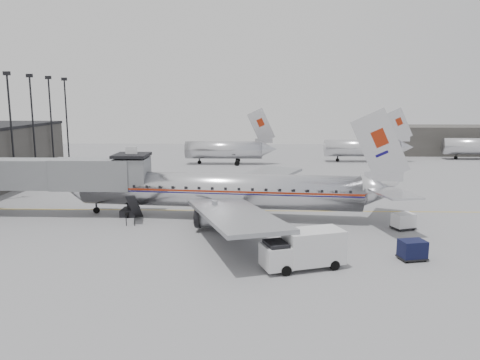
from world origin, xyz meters
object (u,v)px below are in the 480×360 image
at_px(baggage_cart_white, 403,221).
at_px(airliner, 226,191).
at_px(baggage_cart_navy, 412,249).
at_px(ramp_worker, 228,210).
at_px(service_van, 304,249).

bearing_deg(baggage_cart_white, airliner, 147.30).
height_order(baggage_cart_navy, ramp_worker, ramp_worker).
xyz_separation_m(airliner, baggage_cart_white, (16.58, -3.75, -2.01)).
relative_size(airliner, service_van, 5.64).
xyz_separation_m(service_van, ramp_worker, (-6.07, 13.71, -0.52)).
xyz_separation_m(airliner, service_van, (6.32, -14.05, -1.36)).
distance_m(baggage_cart_navy, ramp_worker, 18.57).
distance_m(airliner, service_van, 15.47).
bearing_deg(service_van, baggage_cart_navy, -5.37).
xyz_separation_m(baggage_cart_white, ramp_worker, (-16.33, 3.41, 0.12)).
xyz_separation_m(baggage_cart_navy, baggage_cart_white, (1.94, 8.33, -0.01)).
height_order(airliner, service_van, airliner).
bearing_deg(baggage_cart_navy, service_van, -179.00).
bearing_deg(airliner, service_van, -59.67).
relative_size(baggage_cart_navy, baggage_cart_white, 0.96).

